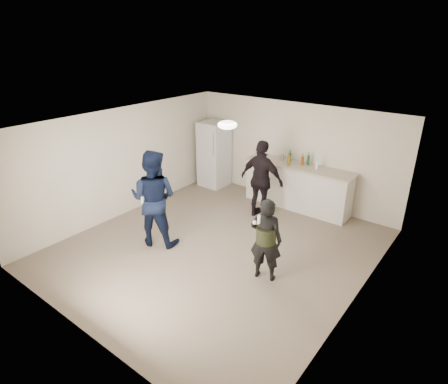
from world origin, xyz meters
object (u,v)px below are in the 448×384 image
Objects in this scene: fridge at (214,154)px; counter at (297,187)px; woman at (266,240)px; man at (154,198)px; spectator at (262,180)px; shaker at (282,158)px.

counter is at bearing 1.57° from fridge.
man is at bearing -8.94° from woman.
woman is at bearing 123.37° from spectator.
woman is (3.47, -2.87, -0.14)m from fridge.
shaker is at bearing 173.32° from counter.
man is 2.54m from spectator.
woman is at bearing -64.79° from shaker.
shaker is at bearing -81.50° from woman.
man is (-1.48, -3.27, 0.46)m from counter.
fridge reaches higher than counter.
man is 1.30× the size of woman.
spectator is at bearing -86.31° from shaker.
fridge is at bearing -56.38° from woman.
shaker is at bearing 3.56° from fridge.
man reaches higher than spectator.
counter is 1.44× the size of fridge.
spectator reaches higher than woman.
shaker is 3.48m from man.
man reaches higher than fridge.
fridge is 0.91× the size of man.
counter is 2.58m from fridge.
spectator is (2.12, -0.89, 0.02)m from fridge.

